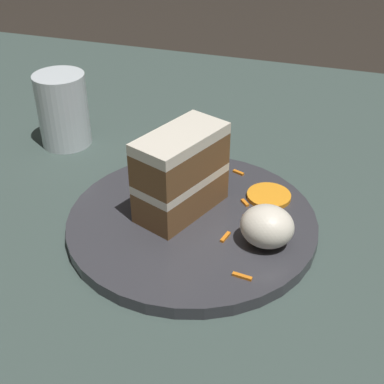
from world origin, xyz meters
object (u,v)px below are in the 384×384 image
Objects in this scene: plate at (192,222)px; cream_dollop at (267,226)px; cake_slice at (180,175)px; drinking_glass at (64,114)px; orange_garnish at (269,196)px.

cream_dollop is at bearing 167.25° from plate.
cake_slice reaches higher than drinking_glass.
cream_dollop reaches higher than plate.
cake_slice reaches higher than cream_dollop.
cake_slice is 2.13× the size of cream_dollop.
plate is at bearing -12.75° from cream_dollop.
cake_slice is 2.29× the size of orange_garnish.
plate is at bearing 176.74° from cake_slice.
orange_garnish is (-0.08, -0.07, 0.01)m from plate.
drinking_glass reaches higher than orange_garnish.
drinking_glass is (0.33, -0.16, 0.01)m from cream_dollop.
cake_slice is at bearing -14.74° from cream_dollop.
cream_dollop is 0.36m from drinking_glass.
drinking_glass is at bearing -30.40° from plate.
plate is at bearing 149.60° from drinking_glass.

